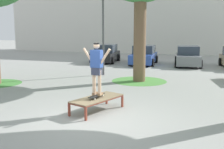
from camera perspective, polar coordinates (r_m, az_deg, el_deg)
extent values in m
plane|color=#999993|center=(8.23, -3.72, -9.35)|extent=(120.00, 120.00, 0.00)
cube|color=silver|center=(34.06, 8.77, 13.09)|extent=(37.58, 4.00, 10.14)
cube|color=brown|center=(9.85, -1.15, -5.09)|extent=(0.08, 0.08, 0.38)
cube|color=brown|center=(9.44, 2.18, -5.73)|extent=(0.08, 0.08, 0.38)
cube|color=brown|center=(8.55, -8.98, -7.41)|extent=(0.08, 0.08, 0.38)
cube|color=brown|center=(8.08, -5.53, -8.33)|extent=(0.08, 0.08, 0.38)
cylinder|color=brown|center=(9.13, -4.79, -4.88)|extent=(0.66, 1.81, 0.05)
cylinder|color=brown|center=(8.68, -1.37, -5.58)|extent=(0.66, 1.81, 0.05)
cylinder|color=brown|center=(9.59, 0.48, -4.16)|extent=(0.74, 0.29, 0.05)
cylinder|color=brown|center=(8.25, -7.33, -6.43)|extent=(0.74, 0.29, 0.05)
cube|color=#847051|center=(8.89, -3.13, -4.97)|extent=(1.34, 2.04, 0.03)
cube|color=black|center=(8.86, -3.19, -4.37)|extent=(0.29, 0.82, 0.02)
cylinder|color=silver|center=(9.14, -2.76, -4.30)|extent=(0.04, 0.06, 0.06)
cylinder|color=silver|center=(9.07, -1.92, -4.40)|extent=(0.04, 0.06, 0.06)
cylinder|color=silver|center=(8.67, -4.52, -5.06)|extent=(0.04, 0.06, 0.06)
cylinder|color=silver|center=(8.60, -3.65, -5.17)|extent=(0.04, 0.06, 0.06)
cylinder|color=beige|center=(8.82, -3.79, -1.66)|extent=(0.11, 0.11, 0.82)
cube|color=#99704C|center=(8.94, -3.60, -3.97)|extent=(0.13, 0.25, 0.07)
cylinder|color=beige|center=(8.72, -2.64, -1.76)|extent=(0.11, 0.11, 0.82)
cube|color=#99704C|center=(8.84, -2.47, -4.10)|extent=(0.13, 0.25, 0.07)
cube|color=#33384C|center=(8.71, -3.24, 0.71)|extent=(0.32, 0.23, 0.24)
cube|color=#2D4C99|center=(8.66, -3.26, 3.33)|extent=(0.38, 0.26, 0.56)
cylinder|color=beige|center=(8.80, -4.98, 3.90)|extent=(0.40, 0.13, 0.52)
cylinder|color=beige|center=(8.51, -1.49, 3.76)|extent=(0.40, 0.13, 0.52)
sphere|color=beige|center=(8.63, -3.29, 6.04)|extent=(0.20, 0.20, 0.20)
cylinder|color=black|center=(8.62, -3.29, 6.50)|extent=(0.19, 0.19, 0.05)
cylinder|color=brown|center=(14.22, 5.85, 7.70)|extent=(0.64, 0.64, 4.55)
cylinder|color=#519342|center=(14.45, 5.70, -1.35)|extent=(2.90, 2.90, 0.01)
cube|color=black|center=(23.25, -1.31, 3.88)|extent=(2.18, 4.37, 0.70)
cube|color=#2D3847|center=(23.34, -1.23, 5.55)|extent=(1.79, 2.27, 0.64)
cylinder|color=black|center=(21.82, 0.07, 2.99)|extent=(0.29, 0.62, 0.60)
cylinder|color=black|center=(22.23, -4.22, 3.08)|extent=(0.29, 0.62, 0.60)
cylinder|color=black|center=(24.36, 1.35, 3.62)|extent=(0.29, 0.62, 0.60)
cylinder|color=black|center=(24.73, -2.53, 3.69)|extent=(0.29, 0.62, 0.60)
cube|color=#28479E|center=(21.91, 6.69, 3.50)|extent=(1.94, 4.29, 0.70)
cube|color=#2D3847|center=(22.00, 6.78, 5.28)|extent=(1.68, 2.18, 0.64)
cylinder|color=black|center=(20.53, 8.46, 2.51)|extent=(0.25, 0.61, 0.60)
cylinder|color=black|center=(20.80, 3.80, 2.67)|extent=(0.25, 0.61, 0.60)
cylinder|color=black|center=(23.10, 9.27, 3.21)|extent=(0.25, 0.61, 0.60)
cylinder|color=black|center=(23.35, 5.11, 3.35)|extent=(0.25, 0.61, 0.60)
cube|color=slate|center=(21.55, 15.61, 3.14)|extent=(2.10, 4.35, 0.70)
cube|color=#2D3847|center=(21.64, 15.67, 4.94)|extent=(1.76, 2.24, 0.64)
cylinder|color=black|center=(20.33, 18.12, 2.10)|extent=(0.28, 0.62, 0.60)
cylinder|color=black|center=(20.25, 13.32, 2.28)|extent=(0.28, 0.62, 0.60)
cylinder|color=black|center=(22.91, 17.59, 2.86)|extent=(0.28, 0.62, 0.60)
cylinder|color=black|center=(22.84, 13.33, 3.02)|extent=(0.28, 0.62, 0.60)
cylinder|color=black|center=(22.45, 21.83, 2.51)|extent=(0.29, 0.62, 0.60)
cylinder|color=#4C4C51|center=(16.18, -1.86, 9.57)|extent=(0.12, 0.12, 5.50)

